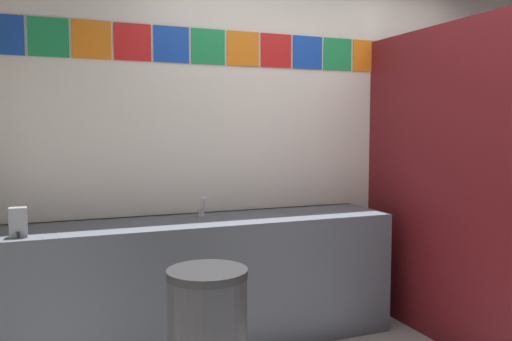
# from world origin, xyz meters

# --- Properties ---
(wall_back) EXTENTS (4.29, 0.09, 2.65)m
(wall_back) POSITION_xyz_m (-0.00, 1.46, 1.33)
(wall_back) COLOR silver
(wall_back) RESTS_ON ground_plane
(vanity_counter) EXTENTS (2.47, 0.55, 0.82)m
(vanity_counter) POSITION_xyz_m (-0.86, 1.15, 0.42)
(vanity_counter) COLOR #4C515B
(vanity_counter) RESTS_ON ground_plane
(faucet_center) EXTENTS (0.04, 0.10, 0.14)m
(faucet_center) POSITION_xyz_m (-0.86, 1.24, 0.87)
(faucet_center) COLOR silver
(faucet_center) RESTS_ON vanity_counter
(soap_dispenser) EXTENTS (0.09, 0.09, 0.16)m
(soap_dispenser) POSITION_xyz_m (-1.95, 0.99, 0.90)
(soap_dispenser) COLOR gray
(soap_dispenser) RESTS_ON vanity_counter
(stall_divider) EXTENTS (0.92, 1.56, 2.07)m
(stall_divider) POSITION_xyz_m (0.73, 0.38, 1.03)
(stall_divider) COLOR maroon
(stall_divider) RESTS_ON ground_plane
(toilet) EXTENTS (0.39, 0.49, 0.74)m
(toilet) POSITION_xyz_m (1.06, 1.00, 0.30)
(toilet) COLOR white
(toilet) RESTS_ON ground_plane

